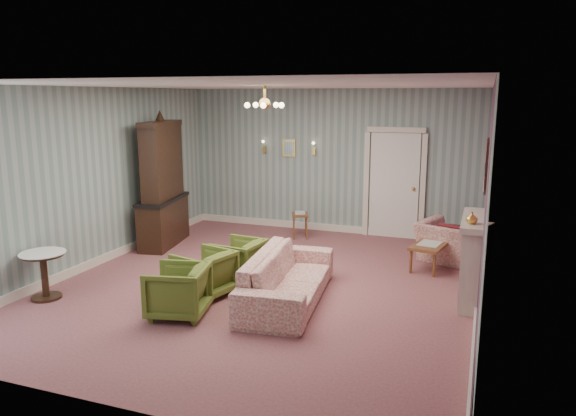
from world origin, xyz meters
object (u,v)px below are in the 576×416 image
at_px(olive_chair_c, 238,258).
at_px(olive_chair_b, 204,271).
at_px(wingback_chair, 453,235).
at_px(coffee_table, 429,256).
at_px(pedestal_table, 45,275).
at_px(fireplace, 471,259).
at_px(side_table_black, 459,246).
at_px(olive_chair_a, 178,289).
at_px(sofa_chintz, 288,269).
at_px(dresser, 162,180).

bearing_deg(olive_chair_c, olive_chair_b, -6.52).
xyz_separation_m(wingback_chair, coffee_table, (-0.32, -0.55, -0.24)).
bearing_deg(pedestal_table, olive_chair_c, 36.40).
distance_m(fireplace, side_table_black, 1.66).
height_order(olive_chair_a, olive_chair_b, olive_chair_a).
relative_size(olive_chair_a, olive_chair_c, 1.04).
height_order(olive_chair_c, pedestal_table, olive_chair_c).
bearing_deg(sofa_chintz, olive_chair_b, 94.14).
xyz_separation_m(fireplace, side_table_black, (-0.23, 1.62, -0.27)).
bearing_deg(fireplace, olive_chair_c, -173.64).
relative_size(fireplace, pedestal_table, 2.09).
height_order(sofa_chintz, fireplace, fireplace).
bearing_deg(side_table_black, olive_chair_c, -147.21).
height_order(wingback_chair, pedestal_table, wingback_chair).
bearing_deg(olive_chair_a, coffee_table, 124.77).
bearing_deg(fireplace, pedestal_table, -160.22).
distance_m(olive_chair_c, pedestal_table, 2.72).
height_order(side_table_black, pedestal_table, pedestal_table).
xyz_separation_m(olive_chair_b, sofa_chintz, (1.16, 0.22, 0.09)).
bearing_deg(side_table_black, olive_chair_b, -139.98).
height_order(fireplace, side_table_black, fireplace).
height_order(sofa_chintz, wingback_chair, wingback_chair).
bearing_deg(side_table_black, coffee_table, -134.38).
xyz_separation_m(olive_chair_a, fireplace, (3.46, 1.88, 0.22)).
distance_m(fireplace, pedestal_table, 5.86).
xyz_separation_m(olive_chair_a, wingback_chair, (3.13, 3.61, 0.09)).
bearing_deg(pedestal_table, olive_chair_b, 23.18).
height_order(olive_chair_b, olive_chair_c, olive_chair_b).
relative_size(olive_chair_c, pedestal_table, 1.05).
xyz_separation_m(coffee_table, pedestal_table, (-4.85, -3.17, 0.12)).
bearing_deg(wingback_chair, coffee_table, 80.05).
bearing_deg(olive_chair_c, side_table_black, 129.27).
bearing_deg(dresser, pedestal_table, -100.66).
xyz_separation_m(wingback_chair, dresser, (-5.18, -0.73, 0.77)).
distance_m(olive_chair_c, coffee_table, 3.09).
bearing_deg(olive_chair_b, olive_chair_c, -178.63).
distance_m(olive_chair_b, dresser, 3.05).
relative_size(side_table_black, pedestal_table, 0.94).
height_order(wingback_chair, fireplace, fireplace).
relative_size(wingback_chair, side_table_black, 1.67).
bearing_deg(olive_chair_c, pedestal_table, -47.12).
xyz_separation_m(wingback_chair, side_table_black, (0.10, -0.11, -0.14)).
bearing_deg(side_table_black, olive_chair_a, -132.68).
distance_m(olive_chair_b, olive_chair_c, 0.77).
bearing_deg(sofa_chintz, side_table_black, -46.24).
xyz_separation_m(fireplace, coffee_table, (-0.66, 1.19, -0.37)).
xyz_separation_m(side_table_black, pedestal_table, (-5.28, -3.60, 0.02)).
relative_size(olive_chair_b, wingback_chair, 0.69).
xyz_separation_m(sofa_chintz, pedestal_table, (-3.18, -1.08, -0.11)).
xyz_separation_m(olive_chair_c, fireplace, (3.32, 0.37, 0.23)).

